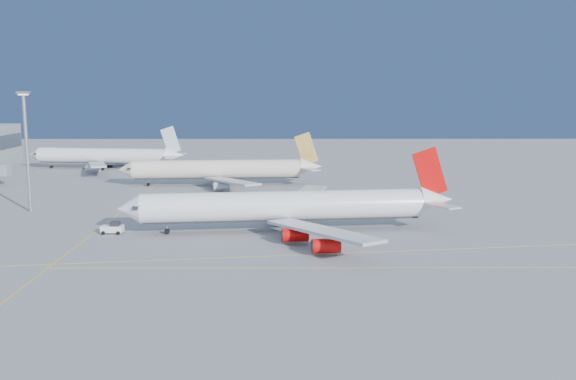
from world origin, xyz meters
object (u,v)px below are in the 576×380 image
(airliner_virgin, at_px, (291,206))
(airliner_third, at_px, (106,156))
(airliner_etihad, at_px, (221,169))
(pushback_tug, at_px, (113,228))
(light_mast, at_px, (26,141))

(airliner_virgin, height_order, airliner_third, airliner_virgin)
(airliner_etihad, distance_m, airliner_third, 59.98)
(airliner_etihad, height_order, pushback_tug, airliner_etihad)
(airliner_third, height_order, pushback_tug, airliner_third)
(pushback_tug, bearing_deg, airliner_virgin, 5.50)
(airliner_third, height_order, light_mast, light_mast)
(airliner_etihad, xyz_separation_m, airliner_third, (-45.50, 39.08, -0.10))
(airliner_third, distance_m, light_mast, 81.03)
(airliner_third, relative_size, pushback_tug, 13.29)
(airliner_virgin, bearing_deg, pushback_tug, 177.12)
(airliner_third, bearing_deg, pushback_tug, -66.58)
(airliner_third, bearing_deg, light_mast, -79.75)
(airliner_virgin, bearing_deg, light_mast, 154.82)
(airliner_third, distance_m, pushback_tug, 107.53)
(airliner_etihad, bearing_deg, pushback_tug, -107.39)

